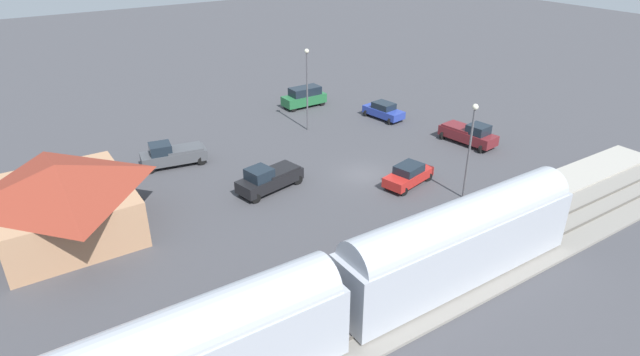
{
  "coord_description": "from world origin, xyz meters",
  "views": [
    {
      "loc": [
        -30.35,
        24.28,
        19.1
      ],
      "look_at": [
        -0.16,
        4.49,
        1.0
      ],
      "focal_mm": 29.27,
      "sensor_mm": 36.0,
      "label": 1
    }
  ],
  "objects_px": {
    "sedan_blue": "(384,111)",
    "sedan_red": "(408,175)",
    "pickup_maroon": "(469,134)",
    "light_pole_near_platform": "(471,140)",
    "pickup_black": "(269,178)",
    "station_building": "(63,198)",
    "light_pole_lot_center": "(307,80)",
    "pedestrian_on_platform": "(528,181)",
    "pickup_charcoal": "(172,154)",
    "suv_green": "(304,97)"
  },
  "relations": [
    {
      "from": "suv_green",
      "to": "light_pole_lot_center",
      "type": "bearing_deg",
      "value": 150.84
    },
    {
      "from": "station_building",
      "to": "pedestrian_on_platform",
      "type": "relative_size",
      "value": 6.08
    },
    {
      "from": "station_building",
      "to": "light_pole_near_platform",
      "type": "xyz_separation_m",
      "value": [
        -11.2,
        -25.9,
        2.1
      ]
    },
    {
      "from": "light_pole_lot_center",
      "to": "pickup_black",
      "type": "bearing_deg",
      "value": 134.91
    },
    {
      "from": "station_building",
      "to": "pickup_maroon",
      "type": "distance_m",
      "value": 34.46
    },
    {
      "from": "sedan_blue",
      "to": "light_pole_lot_center",
      "type": "relative_size",
      "value": 0.58
    },
    {
      "from": "sedan_red",
      "to": "light_pole_lot_center",
      "type": "bearing_deg",
      "value": 1.18
    },
    {
      "from": "station_building",
      "to": "sedan_red",
      "type": "xyz_separation_m",
      "value": [
        -7.32,
        -23.8,
        -1.73
      ]
    },
    {
      "from": "pickup_black",
      "to": "light_pole_lot_center",
      "type": "relative_size",
      "value": 0.7
    },
    {
      "from": "pedestrian_on_platform",
      "to": "pickup_black",
      "type": "bearing_deg",
      "value": 53.76
    },
    {
      "from": "pickup_charcoal",
      "to": "sedan_red",
      "type": "bearing_deg",
      "value": -133.74
    },
    {
      "from": "pickup_charcoal",
      "to": "light_pole_lot_center",
      "type": "relative_size",
      "value": 0.7
    },
    {
      "from": "station_building",
      "to": "pickup_maroon",
      "type": "xyz_separation_m",
      "value": [
        -4.1,
        -34.18,
        -1.58
      ]
    },
    {
      "from": "sedan_blue",
      "to": "light_pole_near_platform",
      "type": "distance_m",
      "value": 18.28
    },
    {
      "from": "station_building",
      "to": "pedestrian_on_platform",
      "type": "xyz_separation_m",
      "value": [
        -13.69,
        -30.0,
        -1.32
      ]
    },
    {
      "from": "suv_green",
      "to": "light_pole_near_platform",
      "type": "height_order",
      "value": "light_pole_near_platform"
    },
    {
      "from": "pedestrian_on_platform",
      "to": "pickup_black",
      "type": "height_order",
      "value": "pickup_black"
    },
    {
      "from": "station_building",
      "to": "light_pole_lot_center",
      "type": "xyz_separation_m",
      "value": [
        7.25,
        -23.5,
        2.46
      ]
    },
    {
      "from": "suv_green",
      "to": "light_pole_near_platform",
      "type": "xyz_separation_m",
      "value": [
        -24.74,
        1.1,
        3.56
      ]
    },
    {
      "from": "station_building",
      "to": "pickup_maroon",
      "type": "relative_size",
      "value": 1.85
    },
    {
      "from": "pickup_black",
      "to": "light_pole_lot_center",
      "type": "distance_m",
      "value": 13.8
    },
    {
      "from": "sedan_blue",
      "to": "sedan_red",
      "type": "relative_size",
      "value": 0.98
    },
    {
      "from": "pedestrian_on_platform",
      "to": "pickup_charcoal",
      "type": "distance_m",
      "value": 28.8
    },
    {
      "from": "pedestrian_on_platform",
      "to": "sedan_red",
      "type": "xyz_separation_m",
      "value": [
        6.37,
        6.21,
        -0.4
      ]
    },
    {
      "from": "pickup_charcoal",
      "to": "pickup_black",
      "type": "bearing_deg",
      "value": -150.91
    },
    {
      "from": "sedan_blue",
      "to": "suv_green",
      "type": "relative_size",
      "value": 0.96
    },
    {
      "from": "pickup_charcoal",
      "to": "station_building",
      "type": "bearing_deg",
      "value": 124.4
    },
    {
      "from": "light_pole_lot_center",
      "to": "sedan_blue",
      "type": "bearing_deg",
      "value": -100.83
    },
    {
      "from": "pickup_maroon",
      "to": "light_pole_near_platform",
      "type": "xyz_separation_m",
      "value": [
        -7.1,
        8.27,
        3.68
      ]
    },
    {
      "from": "pickup_maroon",
      "to": "pedestrian_on_platform",
      "type": "bearing_deg",
      "value": 156.47
    },
    {
      "from": "station_building",
      "to": "pickup_charcoal",
      "type": "height_order",
      "value": "station_building"
    },
    {
      "from": "pickup_black",
      "to": "sedan_blue",
      "type": "bearing_deg",
      "value": -66.57
    },
    {
      "from": "pickup_charcoal",
      "to": "sedan_red",
      "type": "distance_m",
      "value": 19.91
    },
    {
      "from": "station_building",
      "to": "light_pole_lot_center",
      "type": "height_order",
      "value": "light_pole_lot_center"
    },
    {
      "from": "pickup_charcoal",
      "to": "pickup_black",
      "type": "height_order",
      "value": "same"
    },
    {
      "from": "pickup_charcoal",
      "to": "pickup_maroon",
      "type": "height_order",
      "value": "same"
    },
    {
      "from": "pedestrian_on_platform",
      "to": "suv_green",
      "type": "distance_m",
      "value": 27.4
    },
    {
      "from": "station_building",
      "to": "pickup_black",
      "type": "distance_m",
      "value": 14.38
    },
    {
      "from": "pickup_black",
      "to": "light_pole_near_platform",
      "type": "distance_m",
      "value": 15.33
    },
    {
      "from": "pickup_maroon",
      "to": "light_pole_lot_center",
      "type": "distance_m",
      "value": 16.1
    },
    {
      "from": "light_pole_near_platform",
      "to": "station_building",
      "type": "bearing_deg",
      "value": 66.62
    },
    {
      "from": "pickup_maroon",
      "to": "suv_green",
      "type": "bearing_deg",
      "value": 22.11
    },
    {
      "from": "pedestrian_on_platform",
      "to": "light_pole_near_platform",
      "type": "distance_m",
      "value": 5.89
    },
    {
      "from": "sedan_blue",
      "to": "sedan_red",
      "type": "distance_m",
      "value": 15.3
    },
    {
      "from": "suv_green",
      "to": "pedestrian_on_platform",
      "type": "bearing_deg",
      "value": -173.73
    },
    {
      "from": "station_building",
      "to": "light_pole_lot_center",
      "type": "distance_m",
      "value": 24.71
    },
    {
      "from": "suv_green",
      "to": "pickup_black",
      "type": "bearing_deg",
      "value": 140.52
    },
    {
      "from": "pedestrian_on_platform",
      "to": "light_pole_lot_center",
      "type": "xyz_separation_m",
      "value": [
        20.94,
        6.51,
        3.78
      ]
    },
    {
      "from": "sedan_blue",
      "to": "light_pole_near_platform",
      "type": "bearing_deg",
      "value": 160.32
    },
    {
      "from": "suv_green",
      "to": "pickup_black",
      "type": "relative_size",
      "value": 0.86
    }
  ]
}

